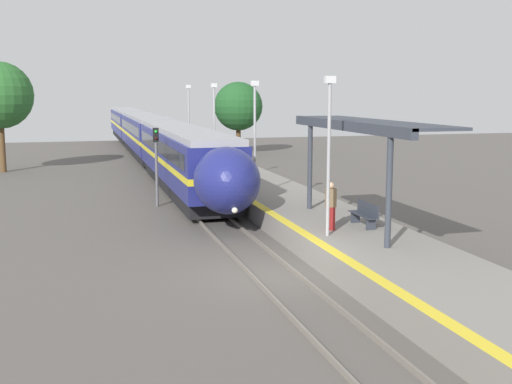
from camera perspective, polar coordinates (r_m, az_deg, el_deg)
The scene contains 14 objects.
ground_plane at distance 20.51m, azimuth 1.58°, elevation -7.52°, with size 120.00×120.00×0.00m, color #56514C.
rail_left at distance 20.30m, azimuth -0.38°, elevation -7.47°, with size 0.08×90.00×0.15m, color slate.
rail_right at distance 20.70m, azimuth 3.50°, elevation -7.15°, with size 0.08×90.00×0.15m, color slate.
train at distance 56.66m, azimuth -9.65°, elevation 5.08°, with size 2.84×65.27×3.76m.
platform_right at distance 21.71m, azimuth 10.83°, elevation -5.57°, with size 4.16×64.00×0.87m.
platform_bench at distance 24.09m, azimuth 9.68°, elevation -1.89°, with size 0.44×1.79×0.89m.
person_waiting at distance 23.17m, azimuth 6.66°, elevation -1.17°, with size 0.36×0.23×1.74m.
railway_signal at distance 32.87m, azimuth -8.85°, elevation 2.98°, with size 0.28×0.28×4.01m.
lamppost_near at distance 21.95m, azimuth 6.50°, elevation 4.10°, with size 0.36×0.20×5.46m.
lamppost_mid at distance 30.91m, azimuth -0.11°, elevation 5.53°, with size 0.36×0.20×5.46m.
lamppost_far at distance 40.11m, azimuth -3.73°, elevation 6.28°, with size 0.36×0.20×5.46m.
lamppost_farthest at distance 49.40m, azimuth -6.00°, elevation 6.74°, with size 0.36×0.20×5.46m.
station_canopy at distance 23.95m, azimuth 9.16°, elevation 5.64°, with size 2.02×10.18×3.90m.
background_tree_right at distance 60.45m, azimuth -1.58°, elevation 7.61°, with size 4.54×4.54×6.74m.
Camera 1 is at (-5.81, -18.80, 5.79)m, focal length 45.00 mm.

